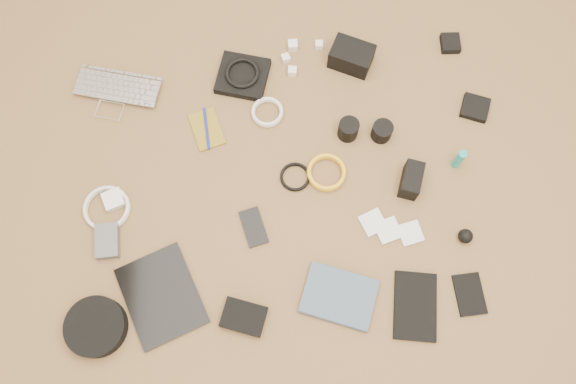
{
  "coord_description": "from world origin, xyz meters",
  "views": [
    {
      "loc": [
        0.0,
        -0.6,
        1.74
      ],
      "look_at": [
        0.03,
        -0.02,
        0.02
      ],
      "focal_mm": 35.0,
      "sensor_mm": 36.0,
      "label": 1
    }
  ],
  "objects_px": {
    "tablet": "(162,296)",
    "phone": "(254,227)",
    "paperback": "(332,322)",
    "headphone_case": "(96,327)",
    "laptop": "(115,98)",
    "dslr_camera": "(351,56)"
  },
  "relations": [
    {
      "from": "laptop",
      "to": "phone",
      "type": "relative_size",
      "value": 2.35
    },
    {
      "from": "phone",
      "to": "headphone_case",
      "type": "height_order",
      "value": "headphone_case"
    },
    {
      "from": "phone",
      "to": "headphone_case",
      "type": "xyz_separation_m",
      "value": [
        -0.48,
        -0.29,
        0.02
      ]
    },
    {
      "from": "laptop",
      "to": "phone",
      "type": "xyz_separation_m",
      "value": [
        0.46,
        -0.48,
        -0.01
      ]
    },
    {
      "from": "tablet",
      "to": "phone",
      "type": "distance_m",
      "value": 0.35
    },
    {
      "from": "dslr_camera",
      "to": "paperback",
      "type": "height_order",
      "value": "dslr_camera"
    },
    {
      "from": "tablet",
      "to": "phone",
      "type": "xyz_separation_m",
      "value": [
        0.29,
        0.2,
        -0.0
      ]
    },
    {
      "from": "laptop",
      "to": "paperback",
      "type": "height_order",
      "value": "laptop"
    },
    {
      "from": "laptop",
      "to": "paperback",
      "type": "distance_m",
      "value": 1.05
    },
    {
      "from": "phone",
      "to": "dslr_camera",
      "type": "bearing_deg",
      "value": 42.91
    },
    {
      "from": "laptop",
      "to": "phone",
      "type": "distance_m",
      "value": 0.67
    },
    {
      "from": "tablet",
      "to": "paperback",
      "type": "bearing_deg",
      "value": -34.05
    },
    {
      "from": "tablet",
      "to": "phone",
      "type": "relative_size",
      "value": 2.2
    },
    {
      "from": "laptop",
      "to": "headphone_case",
      "type": "distance_m",
      "value": 0.77
    },
    {
      "from": "paperback",
      "to": "dslr_camera",
      "type": "bearing_deg",
      "value": 10.95
    },
    {
      "from": "dslr_camera",
      "to": "headphone_case",
      "type": "relative_size",
      "value": 0.79
    },
    {
      "from": "tablet",
      "to": "paperback",
      "type": "xyz_separation_m",
      "value": [
        0.52,
        -0.11,
        0.0
      ]
    },
    {
      "from": "phone",
      "to": "paperback",
      "type": "height_order",
      "value": "paperback"
    },
    {
      "from": "tablet",
      "to": "paperback",
      "type": "height_order",
      "value": "paperback"
    },
    {
      "from": "dslr_camera",
      "to": "tablet",
      "type": "height_order",
      "value": "dslr_camera"
    },
    {
      "from": "headphone_case",
      "to": "dslr_camera",
      "type": "bearing_deg",
      "value": 46.08
    },
    {
      "from": "dslr_camera",
      "to": "tablet",
      "type": "relative_size",
      "value": 0.52
    }
  ]
}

